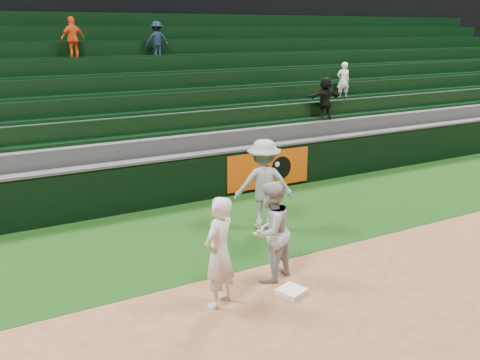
% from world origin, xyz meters
% --- Properties ---
extents(ground, '(70.00, 70.00, 0.00)m').
position_xyz_m(ground, '(0.00, 0.00, 0.00)').
color(ground, brown).
rests_on(ground, ground).
extents(foul_grass, '(36.00, 4.20, 0.01)m').
position_xyz_m(foul_grass, '(0.00, 3.00, 0.00)').
color(foul_grass, black).
rests_on(foul_grass, ground).
extents(first_base, '(0.52, 0.52, 0.09)m').
position_xyz_m(first_base, '(0.05, -0.30, 0.05)').
color(first_base, silver).
rests_on(first_base, ground).
extents(first_baseman, '(0.80, 0.71, 1.83)m').
position_xyz_m(first_baseman, '(-1.17, -0.00, 0.92)').
color(first_baseman, silver).
rests_on(first_baseman, ground).
extents(baserunner, '(1.06, 0.95, 1.81)m').
position_xyz_m(baserunner, '(0.05, 0.38, 0.90)').
color(baserunner, '#A7A9B1').
rests_on(baserunner, ground).
extents(base_coach, '(1.49, 1.20, 2.02)m').
position_xyz_m(base_coach, '(1.31, 2.60, 1.02)').
color(base_coach, '#979AA4').
rests_on(base_coach, foul_grass).
extents(field_wall, '(36.00, 0.45, 1.25)m').
position_xyz_m(field_wall, '(0.03, 5.20, 0.63)').
color(field_wall, black).
rests_on(field_wall, ground).
extents(stadium_seating, '(36.00, 5.95, 4.85)m').
position_xyz_m(stadium_seating, '(0.01, 8.97, 1.70)').
color(stadium_seating, '#353538').
rests_on(stadium_seating, ground).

